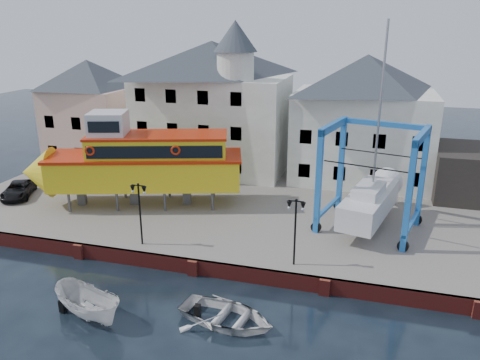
# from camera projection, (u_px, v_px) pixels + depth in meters

# --- Properties ---
(ground) EXTENTS (140.00, 140.00, 0.00)m
(ground) POSITION_uv_depth(u_px,v_px,m) (193.00, 275.00, 28.77)
(ground) COLOR black
(ground) RESTS_ON ground
(hardstanding) EXTENTS (44.00, 22.00, 1.00)m
(hardstanding) POSITION_uv_depth(u_px,v_px,m) (242.00, 204.00, 38.64)
(hardstanding) COLOR slate
(hardstanding) RESTS_ON ground
(quay_wall) EXTENTS (44.00, 0.47, 1.00)m
(quay_wall) POSITION_uv_depth(u_px,v_px,m) (194.00, 267.00, 28.71)
(quay_wall) COLOR maroon
(quay_wall) RESTS_ON ground
(building_pink) EXTENTS (8.00, 7.00, 10.30)m
(building_pink) POSITION_uv_depth(u_px,v_px,m) (91.00, 111.00, 47.90)
(building_pink) COLOR #DBA8A2
(building_pink) RESTS_ON hardstanding
(building_white_main) EXTENTS (14.00, 8.30, 14.00)m
(building_white_main) POSITION_uv_depth(u_px,v_px,m) (213.00, 105.00, 44.47)
(building_white_main) COLOR silver
(building_white_main) RESTS_ON hardstanding
(building_white_right) EXTENTS (12.00, 8.00, 11.20)m
(building_white_right) POSITION_uv_depth(u_px,v_px,m) (363.00, 119.00, 41.66)
(building_white_right) COLOR silver
(building_white_right) RESTS_ON hardstanding
(lamp_post_left) EXTENTS (1.12, 0.32, 4.20)m
(lamp_post_left) POSITION_uv_depth(u_px,v_px,m) (139.00, 199.00, 29.58)
(lamp_post_left) COLOR black
(lamp_post_left) RESTS_ON hardstanding
(lamp_post_right) EXTENTS (1.12, 0.32, 4.20)m
(lamp_post_right) POSITION_uv_depth(u_px,v_px,m) (296.00, 215.00, 26.98)
(lamp_post_right) COLOR black
(lamp_post_right) RESTS_ON hardstanding
(tour_boat) EXTENTS (17.44, 8.90, 7.41)m
(tour_boat) POSITION_uv_depth(u_px,v_px,m) (132.00, 162.00, 36.27)
(tour_boat) COLOR #59595E
(tour_boat) RESTS_ON hardstanding
(travel_lift) EXTENTS (7.54, 9.55, 13.98)m
(travel_lift) POSITION_uv_depth(u_px,v_px,m) (373.00, 193.00, 32.90)
(travel_lift) COLOR #2166B6
(travel_lift) RESTS_ON hardstanding
(van) EXTENTS (3.66, 4.83, 1.22)m
(van) POSITION_uv_depth(u_px,v_px,m) (18.00, 190.00, 38.75)
(van) COLOR black
(van) RESTS_ON hardstanding
(motorboat_a) EXTENTS (5.05, 3.34, 1.83)m
(motorboat_a) POSITION_uv_depth(u_px,v_px,m) (90.00, 317.00, 24.65)
(motorboat_a) COLOR silver
(motorboat_a) RESTS_ON ground
(motorboat_b) EXTENTS (5.70, 4.53, 1.06)m
(motorboat_b) POSITION_uv_depth(u_px,v_px,m) (227.00, 323.00, 24.17)
(motorboat_b) COLOR silver
(motorboat_b) RESTS_ON ground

